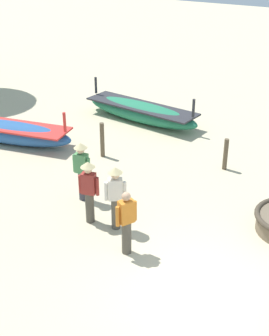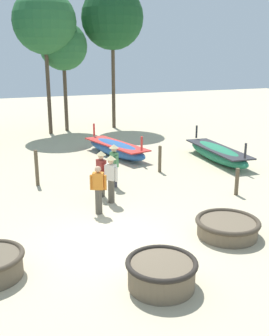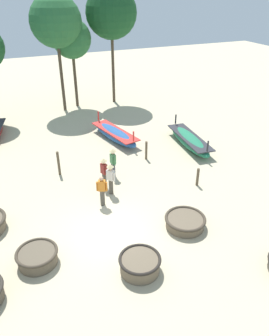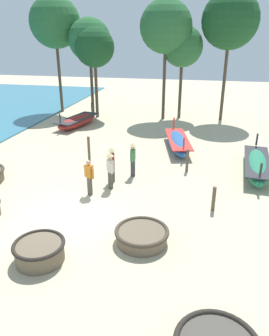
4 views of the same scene
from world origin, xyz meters
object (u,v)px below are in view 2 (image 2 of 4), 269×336
Objects in this scene: long_boat_white_hull at (116,148)px; tree_right_mid at (112,18)px; tree_center at (44,22)px; fisherman_standing_left at (101,171)px; mooring_post_mid_beach at (37,168)px; coracle_center at (161,272)px; mooring_post_inland at (160,159)px; fisherman_hauling at (114,163)px; fisherman_crouching at (111,176)px; coracle_beside_post at (227,227)px; fisherman_by_coracle at (98,189)px; long_boat_red_hull at (217,153)px; tree_left_mid at (63,46)px; mooring_post_shoreline at (237,182)px.

long_boat_white_hull is 0.52× the size of tree_right_mid.
tree_right_mid reaches higher than tree_center.
fisherman_standing_left is 2.91m from mooring_post_mid_beach.
coracle_center is 8.24m from mooring_post_mid_beach.
long_boat_white_hull is 4.18× the size of mooring_post_inland.
fisherman_hauling is 2.77m from mooring_post_inland.
fisherman_crouching is 0.18× the size of tree_right_mid.
coracle_beside_post is 1.56× the size of mooring_post_inland.
fisherman_by_coracle is 1.36× the size of mooring_post_inland.
coracle_beside_post is at bearing 28.57° from coracle_center.
fisherman_standing_left is at bearing 84.05° from coracle_center.
tree_right_mid is at bearing 68.11° from fisherman_standing_left.
long_boat_white_hull is 6.55m from fisherman_crouching.
fisherman_crouching reaches higher than mooring_post_mid_beach.
mooring_post_inland is 12.56m from tree_center.
tree_right_mid reaches higher than fisherman_by_coracle.
coracle_beside_post is 1.14× the size of fisherman_by_coracle.
coracle_center is 11.72m from long_boat_white_hull.
long_boat_red_hull is 7.33m from fisherman_crouching.
tree_right_mid is (3.29, -0.21, 1.79)m from tree_left_mid.
fisherman_standing_left is 1.20× the size of mooring_post_mid_beach.
fisherman_crouching is at bearing 166.82° from mooring_post_shoreline.
fisherman_crouching is 0.72m from fisherman_standing_left.
fisherman_standing_left is (0.62, 5.94, 0.62)m from coracle_center.
mooring_post_inland is 1.16× the size of mooring_post_shoreline.
fisherman_by_coracle is at bearing -111.82° from fisherman_standing_left.
tree_right_mid reaches higher than mooring_post_mid_beach.
coracle_center is 0.94× the size of fisherman_hauling.
mooring_post_inland is 12.35m from tree_left_mid.
fisherman_by_coracle is 0.17× the size of tree_right_mid.
mooring_post_shoreline is 0.11× the size of tree_center.
long_boat_red_hull reaches higher than mooring_post_inland.
coracle_beside_post is 1.08× the size of fisherman_hauling.
fisherman_hauling is 1.00× the size of fisherman_crouching.
long_boat_red_hull is 7.14m from fisherman_standing_left.
fisherman_standing_left is (-0.11, 0.71, 0.00)m from fisherman_crouching.
mooring_post_mid_beach is at bearing 124.66° from fisherman_crouching.
fisherman_by_coracle reaches higher than mooring_post_mid_beach.
long_boat_white_hull is 2.89× the size of fisherman_standing_left.
coracle_beside_post is at bearing -60.25° from fisherman_crouching.
fisherman_hauling is 0.18× the size of tree_right_mid.
coracle_center is 0.94× the size of fisherman_standing_left.
long_boat_red_hull is (4.12, -2.80, -0.00)m from long_boat_white_hull.
mooring_post_mid_beach is 0.15× the size of tree_right_mid.
fisherman_standing_left is 4.87m from mooring_post_shoreline.
tree_right_mid reaches higher than long_boat_red_hull.
coracle_beside_post is 1.08× the size of fisherman_standing_left.
mooring_post_shoreline is at bearing -13.18° from fisherman_crouching.
tree_right_mid is (7.13, 10.83, 6.51)m from mooring_post_mid_beach.
fisherman_by_coracle reaches higher than mooring_post_inland.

